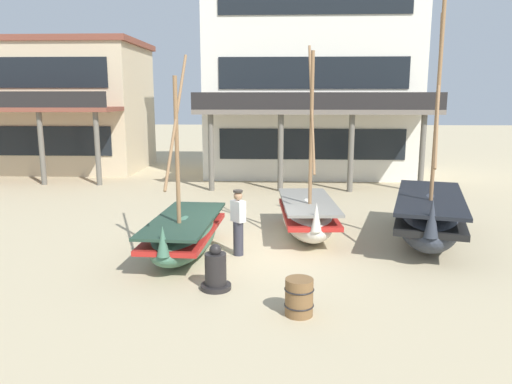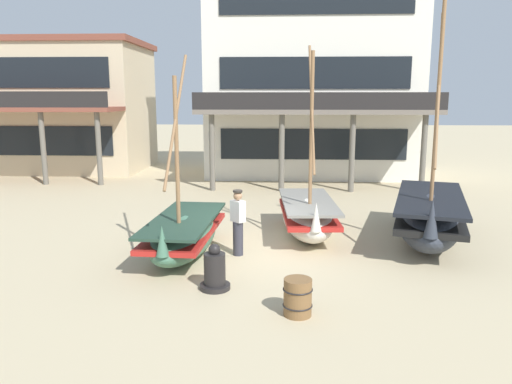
{
  "view_description": "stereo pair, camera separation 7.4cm",
  "coord_description": "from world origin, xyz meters",
  "px_view_note": "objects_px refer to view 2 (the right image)",
  "views": [
    {
      "loc": [
        0.59,
        -12.26,
        3.97
      ],
      "look_at": [
        0.0,
        1.0,
        1.4
      ],
      "focal_mm": 34.53,
      "sensor_mm": 36.0,
      "label": 1
    },
    {
      "loc": [
        0.66,
        -12.26,
        3.97
      ],
      "look_at": [
        0.0,
        1.0,
        1.4
      ],
      "focal_mm": 34.53,
      "sensor_mm": 36.0,
      "label": 2
    }
  ],
  "objects_px": {
    "fishing_boat_near_left": "(184,234)",
    "capstan_winch": "(215,271)",
    "wooden_barrel": "(298,297)",
    "harbor_building_annex": "(61,106)",
    "fishing_boat_far_right": "(308,216)",
    "fishing_boat_centre_large": "(429,216)",
    "fisherman_by_hull": "(238,223)",
    "harbor_building_main": "(311,76)"
  },
  "relations": [
    {
      "from": "capstan_winch",
      "to": "harbor_building_main",
      "type": "xyz_separation_m",
      "value": [
        2.88,
        15.97,
        4.64
      ]
    },
    {
      "from": "fishing_boat_centre_large",
      "to": "capstan_winch",
      "type": "bearing_deg",
      "value": -145.85
    },
    {
      "from": "fishing_boat_far_right",
      "to": "wooden_barrel",
      "type": "distance_m",
      "value": 5.38
    },
    {
      "from": "harbor_building_annex",
      "to": "capstan_winch",
      "type": "bearing_deg",
      "value": -57.99
    },
    {
      "from": "fishing_boat_near_left",
      "to": "capstan_winch",
      "type": "bearing_deg",
      "value": -64.23
    },
    {
      "from": "wooden_barrel",
      "to": "harbor_building_annex",
      "type": "xyz_separation_m",
      "value": [
        -12.44,
        18.38,
        3.12
      ]
    },
    {
      "from": "fishing_boat_near_left",
      "to": "fishing_boat_far_right",
      "type": "bearing_deg",
      "value": 31.04
    },
    {
      "from": "harbor_building_annex",
      "to": "fishing_boat_centre_large",
      "type": "bearing_deg",
      "value": -39.7
    },
    {
      "from": "fishing_boat_near_left",
      "to": "fisherman_by_hull",
      "type": "distance_m",
      "value": 1.4
    },
    {
      "from": "fishing_boat_far_right",
      "to": "fishing_boat_near_left",
      "type": "bearing_deg",
      "value": -148.96
    },
    {
      "from": "fishing_boat_centre_large",
      "to": "fisherman_by_hull",
      "type": "bearing_deg",
      "value": -164.5
    },
    {
      "from": "fishing_boat_near_left",
      "to": "harbor_building_main",
      "type": "height_order",
      "value": "harbor_building_main"
    },
    {
      "from": "fishing_boat_far_right",
      "to": "wooden_barrel",
      "type": "xyz_separation_m",
      "value": [
        -0.46,
        -5.36,
        -0.25
      ]
    },
    {
      "from": "capstan_winch",
      "to": "harbor_building_annex",
      "type": "xyz_separation_m",
      "value": [
        -10.75,
        17.19,
        3.08
      ]
    },
    {
      "from": "fishing_boat_near_left",
      "to": "fishing_boat_far_right",
      "type": "height_order",
      "value": "fishing_boat_far_right"
    },
    {
      "from": "fisherman_by_hull",
      "to": "wooden_barrel",
      "type": "bearing_deg",
      "value": -68.02
    },
    {
      "from": "fishing_boat_far_right",
      "to": "fishing_boat_centre_large",
      "type": "bearing_deg",
      "value": -7.76
    },
    {
      "from": "fishing_boat_centre_large",
      "to": "capstan_winch",
      "type": "xyz_separation_m",
      "value": [
        -5.48,
        -3.72,
        -0.34
      ]
    },
    {
      "from": "fishing_boat_centre_large",
      "to": "harbor_building_annex",
      "type": "distance_m",
      "value": 21.27
    },
    {
      "from": "fishing_boat_centre_large",
      "to": "harbor_building_main",
      "type": "xyz_separation_m",
      "value": [
        -2.61,
        12.25,
        4.3
      ]
    },
    {
      "from": "fishing_boat_centre_large",
      "to": "fisherman_by_hull",
      "type": "xyz_separation_m",
      "value": [
        -5.19,
        -1.44,
        0.11
      ]
    },
    {
      "from": "fishing_boat_centre_large",
      "to": "harbor_building_annex",
      "type": "xyz_separation_m",
      "value": [
        -16.23,
        13.47,
        2.74
      ]
    },
    {
      "from": "fishing_boat_near_left",
      "to": "capstan_winch",
      "type": "distance_m",
      "value": 2.48
    },
    {
      "from": "capstan_winch",
      "to": "harbor_building_main",
      "type": "height_order",
      "value": "harbor_building_main"
    },
    {
      "from": "fishing_boat_near_left",
      "to": "capstan_winch",
      "type": "relative_size",
      "value": 5.12
    },
    {
      "from": "fisherman_by_hull",
      "to": "wooden_barrel",
      "type": "distance_m",
      "value": 3.77
    },
    {
      "from": "wooden_barrel",
      "to": "fishing_boat_near_left",
      "type": "bearing_deg",
      "value": 129.03
    },
    {
      "from": "fishing_boat_centre_large",
      "to": "wooden_barrel",
      "type": "bearing_deg",
      "value": -127.72
    },
    {
      "from": "harbor_building_main",
      "to": "fishing_boat_far_right",
      "type": "bearing_deg",
      "value": -93.51
    },
    {
      "from": "fishing_boat_near_left",
      "to": "capstan_winch",
      "type": "xyz_separation_m",
      "value": [
        1.08,
        -2.23,
        -0.16
      ]
    },
    {
      "from": "fishing_boat_centre_large",
      "to": "fishing_boat_near_left",
      "type": "bearing_deg",
      "value": -167.2
    },
    {
      "from": "capstan_winch",
      "to": "fishing_boat_far_right",
      "type": "bearing_deg",
      "value": 62.7
    },
    {
      "from": "wooden_barrel",
      "to": "harbor_building_main",
      "type": "xyz_separation_m",
      "value": [
        1.19,
        17.15,
        4.68
      ]
    },
    {
      "from": "harbor_building_annex",
      "to": "fishing_boat_near_left",
      "type": "bearing_deg",
      "value": -57.12
    },
    {
      "from": "harbor_building_main",
      "to": "wooden_barrel",
      "type": "bearing_deg",
      "value": -93.95
    },
    {
      "from": "fishing_boat_far_right",
      "to": "harbor_building_annex",
      "type": "height_order",
      "value": "harbor_building_annex"
    },
    {
      "from": "fishing_boat_centre_large",
      "to": "capstan_winch",
      "type": "distance_m",
      "value": 6.63
    },
    {
      "from": "fishing_boat_near_left",
      "to": "fishing_boat_centre_large",
      "type": "height_order",
      "value": "fishing_boat_centre_large"
    },
    {
      "from": "fishing_boat_centre_large",
      "to": "fishing_boat_far_right",
      "type": "bearing_deg",
      "value": 172.24
    },
    {
      "from": "wooden_barrel",
      "to": "fishing_boat_far_right",
      "type": "bearing_deg",
      "value": 85.07
    },
    {
      "from": "harbor_building_annex",
      "to": "fisherman_by_hull",
      "type": "bearing_deg",
      "value": -53.48
    },
    {
      "from": "fishing_boat_centre_large",
      "to": "capstan_winch",
      "type": "height_order",
      "value": "fishing_boat_centre_large"
    }
  ]
}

